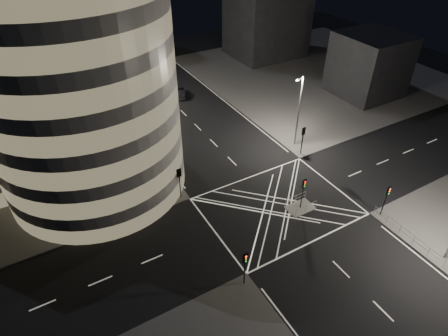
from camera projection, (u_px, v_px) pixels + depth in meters
ground at (278, 206)px, 42.10m from camera, size 120.00×120.00×0.00m
sidewalk_far_right at (316, 72)px, 72.28m from camera, size 42.00×42.00×0.15m
central_island at (300, 208)px, 41.81m from camera, size 3.00×2.00×0.15m
office_tower_curved at (21, 79)px, 39.19m from camera, size 30.00×29.00×27.20m
building_right_far at (267, 17)px, 75.52m from camera, size 14.00×12.00×15.00m
building_right_near at (369, 65)px, 62.01m from camera, size 10.00×10.00×10.00m
building_far_end at (93, 9)px, 75.22m from camera, size 18.00×8.00×18.00m
tree_a at (156, 158)px, 41.22m from camera, size 3.76×3.76×6.90m
tree_b at (138, 136)px, 45.58m from camera, size 3.95×3.95×6.64m
tree_c at (122, 114)px, 49.70m from camera, size 4.07×4.07×6.76m
tree_d at (108, 91)px, 53.34m from camera, size 4.83×4.83×8.05m
tree_e at (99, 83)px, 58.15m from camera, size 4.46×4.46×6.74m
traffic_signal_fl at (179, 178)px, 41.55m from camera, size 0.55×0.22×4.00m
traffic_signal_nl at (245, 263)px, 32.14m from camera, size 0.55×0.22×4.00m
traffic_signal_fr at (303, 136)px, 48.55m from camera, size 0.55×0.22×4.00m
traffic_signal_nr at (387, 196)px, 39.14m from camera, size 0.55×0.22×4.00m
traffic_signal_island at (303, 188)px, 40.10m from camera, size 0.55×0.22×4.00m
street_lamp_left_near at (154, 138)px, 43.31m from camera, size 1.25×0.25×10.00m
street_lamp_left_far at (110, 81)px, 55.77m from camera, size 1.25×0.25×10.00m
street_lamp_right_far at (299, 110)px, 48.75m from camera, size 1.25×0.25×10.00m
railing_near_right at (421, 246)px, 36.58m from camera, size 0.06×11.70×1.10m
railing_island_south at (306, 208)px, 40.81m from camera, size 2.80×0.06×1.10m
railing_island_north at (296, 199)px, 42.06m from camera, size 2.80×0.06×1.10m
sedan at (180, 93)px, 63.69m from camera, size 2.74×4.28×1.33m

